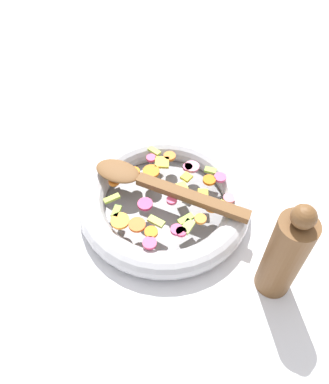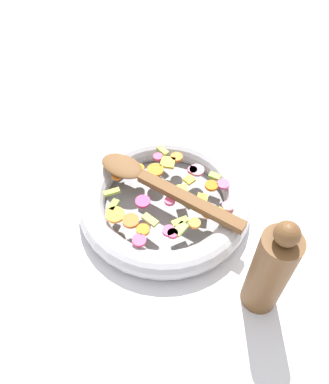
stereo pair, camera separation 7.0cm
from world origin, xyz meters
TOP-DOWN VIEW (x-y plane):
  - ground_plane at (0.00, 0.00)m, footprint 4.00×4.00m
  - skillet at (0.00, 0.00)m, footprint 0.33×0.33m
  - chopped_vegetables at (0.01, 0.00)m, footprint 0.24×0.24m
  - wooden_spoon at (-0.02, -0.02)m, footprint 0.24×0.25m
  - pepper_mill at (0.21, 0.13)m, footprint 0.06×0.06m

SIDE VIEW (x-z plane):
  - ground_plane at x=0.00m, z-range 0.00..0.00m
  - skillet at x=0.00m, z-range 0.00..0.05m
  - chopped_vegetables at x=0.01m, z-range 0.05..0.06m
  - wooden_spoon at x=-0.02m, z-range 0.06..0.07m
  - pepper_mill at x=0.21m, z-range -0.01..0.20m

